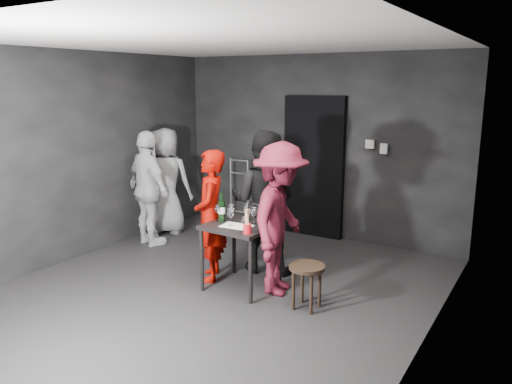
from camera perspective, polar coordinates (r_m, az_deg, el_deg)
The scene contains 26 objects.
floor at distance 5.76m, azimuth -4.21°, elevation -11.01°, with size 4.50×5.00×0.02m, color black.
ceiling at distance 5.31m, azimuth -4.69°, elevation 16.82°, with size 4.50×5.00×0.02m, color silver.
wall_back at distance 7.52m, azimuth 6.85°, elevation 5.15°, with size 4.50×0.04×2.70m, color black.
wall_left at distance 6.92m, azimuth -19.73°, elevation 3.89°, with size 0.04×5.00×2.70m, color black.
wall_right at distance 4.46m, azimuth 19.67°, elevation -0.46°, with size 0.04×5.00×2.70m, color black.
doorway at distance 7.51m, azimuth 6.60°, elevation 2.83°, with size 0.95×0.10×2.10m, color black.
wallbox_upper at distance 7.15m, azimuth 12.92°, elevation 5.36°, with size 0.12×0.06×0.12m, color #B7B7B2.
wallbox_lower at distance 7.09m, azimuth 14.43°, elevation 4.82°, with size 0.10×0.06×0.14m, color #B7B7B2.
hand_truck at distance 8.13m, azimuth -2.02°, elevation -2.44°, with size 0.37×0.32×1.09m.
tasting_table at distance 5.59m, azimuth -1.67°, elevation -4.61°, with size 0.72×0.72×0.75m.
stool at distance 5.18m, azimuth 5.84°, elevation -9.24°, with size 0.37×0.37×0.47m.
server_red at distance 5.83m, azimuth -5.23°, elevation -2.52°, with size 0.58×0.38×1.58m, color #960700.
woman_black at distance 6.04m, azimuth 0.85°, elevation 0.15°, with size 0.98×0.54×2.01m, color black.
man_maroon at distance 5.40m, azimuth 2.79°, elevation -2.06°, with size 1.21×0.56×1.88m, color maroon.
bystander_cream at distance 7.18m, azimuth -12.21°, elevation 0.96°, with size 1.05×0.50×1.80m, color white.
bystander_grey at distance 7.75m, azimuth -10.27°, elevation 1.73°, with size 0.86×0.47×1.76m, color gray.
tasting_mat at distance 5.47m, azimuth -2.22°, elevation -3.90°, with size 0.33×0.22×0.00m, color white.
wine_glass_a at distance 5.64m, azimuth -4.31°, elevation -2.28°, with size 0.08×0.08×0.22m, color white, non-canonical shape.
wine_glass_b at distance 5.66m, azimuth -2.82°, elevation -2.27°, with size 0.08×0.08×0.21m, color white, non-canonical shape.
wine_glass_c at distance 5.68m, azimuth -1.14°, elevation -2.25°, with size 0.08×0.08×0.20m, color white, non-canonical shape.
wine_glass_d at distance 5.46m, azimuth -2.92°, elevation -2.80°, with size 0.08×0.08×0.21m, color white, non-canonical shape.
wine_glass_e at distance 5.25m, azimuth -1.34°, elevation -3.63°, with size 0.07×0.07×0.18m, color white, non-canonical shape.
wine_glass_f at distance 5.53m, azimuth -0.28°, elevation -2.65°, with size 0.08×0.08×0.20m, color white, non-canonical shape.
wine_bottle at distance 5.65m, azimuth -3.96°, elevation -2.09°, with size 0.08×0.08×0.33m.
breadstick_cup at distance 5.18m, azimuth -1.00°, elevation -3.43°, with size 0.09×0.09×0.28m.
reserved_card at distance 5.44m, azimuth 0.86°, elevation -3.52°, with size 0.07×0.11×0.09m, color white, non-canonical shape.
Camera 1 is at (3.11, -4.28, 2.29)m, focal length 35.00 mm.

